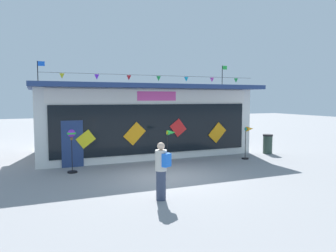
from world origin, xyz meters
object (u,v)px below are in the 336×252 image
object	(u,v)px
kite_shop_building	(141,119)
wind_spinner_left	(170,142)
wind_spinner_center_left	(249,135)
trash_bin	(268,144)
person_near_camera	(162,170)
wind_spinner_far_left	(72,142)

from	to	relation	value
kite_shop_building	wind_spinner_left	bearing A→B (deg)	-87.95
wind_spinner_center_left	trash_bin	bearing A→B (deg)	24.16
kite_shop_building	person_near_camera	xyz separation A→B (m)	(-1.97, -7.98, -0.93)
kite_shop_building	person_near_camera	world-z (taller)	kite_shop_building
trash_bin	kite_shop_building	bearing A→B (deg)	155.09
person_near_camera	trash_bin	xyz separation A→B (m)	(8.10, 5.13, -0.37)
wind_spinner_far_left	person_near_camera	distance (m)	4.96
kite_shop_building	wind_spinner_left	world-z (taller)	kite_shop_building
wind_spinner_left	trash_bin	world-z (taller)	wind_spinner_left
trash_bin	person_near_camera	bearing A→B (deg)	-147.68
person_near_camera	trash_bin	bearing A→B (deg)	-178.15
trash_bin	wind_spinner_far_left	bearing A→B (deg)	-176.58
wind_spinner_left	trash_bin	size ratio (longest dim) A/B	1.53
kite_shop_building	wind_spinner_center_left	world-z (taller)	kite_shop_building
wind_spinner_left	trash_bin	bearing A→B (deg)	7.84
kite_shop_building	trash_bin	distance (m)	6.89
kite_shop_building	wind_spinner_far_left	xyz separation A→B (m)	(-3.98, -3.45, -0.58)
wind_spinner_far_left	person_near_camera	size ratio (longest dim) A/B	1.03
wind_spinner_left	person_near_camera	size ratio (longest dim) A/B	0.93
wind_spinner_center_left	trash_bin	distance (m)	2.15
kite_shop_building	wind_spinner_far_left	size ratio (longest dim) A/B	6.42
wind_spinner_center_left	person_near_camera	distance (m)	7.56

